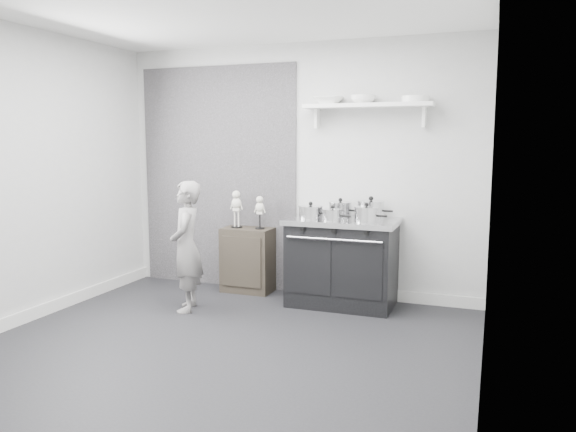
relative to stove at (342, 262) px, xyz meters
name	(u,v)px	position (x,y,z in m)	size (l,w,h in m)	color
ground	(223,346)	(-0.61, -1.48, -0.45)	(4.00, 4.00, 0.00)	black
room_shell	(219,144)	(-0.70, -1.33, 1.19)	(4.02, 3.62, 2.71)	#AFAFAD
wall_shelf	(368,107)	(0.19, 0.20, 1.56)	(1.30, 0.26, 0.24)	white
stove	(342,262)	(0.00, 0.00, 0.00)	(1.11, 0.69, 0.89)	black
side_cabinet	(248,260)	(-1.11, 0.13, -0.09)	(0.55, 0.32, 0.71)	black
child	(186,246)	(-1.39, -0.71, 0.19)	(0.47, 0.31, 1.28)	gray
pot_front_left	(311,212)	(-0.30, -0.12, 0.51)	(0.33, 0.24, 0.17)	silver
pot_back_left	(340,209)	(-0.06, 0.15, 0.52)	(0.33, 0.24, 0.19)	silver
pot_back_right	(371,210)	(0.26, 0.12, 0.53)	(0.36, 0.27, 0.23)	silver
pot_front_right	(366,215)	(0.28, -0.18, 0.52)	(0.32, 0.23, 0.19)	silver
pot_front_center	(332,215)	(-0.06, -0.18, 0.50)	(0.28, 0.20, 0.15)	silver
skeleton_full	(236,206)	(-1.24, 0.13, 0.50)	(0.13, 0.09, 0.47)	beige
skeleton_torso	(260,210)	(-0.96, 0.13, 0.47)	(0.12, 0.07, 0.41)	beige
bowl_large	(328,101)	(-0.22, 0.19, 1.63)	(0.30, 0.30, 0.07)	white
bowl_small	(363,99)	(0.14, 0.19, 1.63)	(0.26, 0.26, 0.08)	white
plate_stack	(415,99)	(0.66, 0.19, 1.62)	(0.26, 0.26, 0.06)	white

